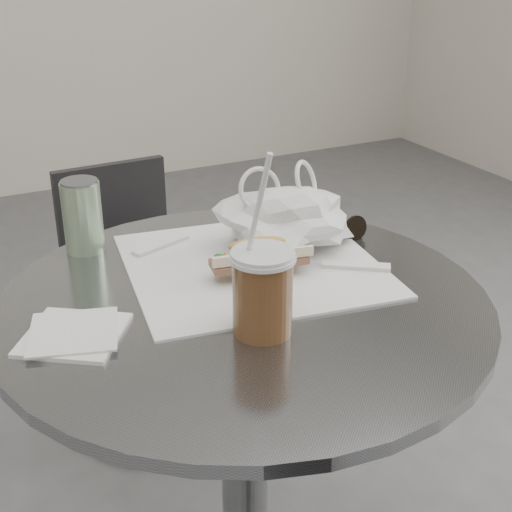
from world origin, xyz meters
name	(u,v)px	position (x,y,z in m)	size (l,w,h in m)	color
cafe_table	(244,440)	(0.00, 0.20, 0.47)	(0.76, 0.76, 0.74)	slate
chair_far	(138,320)	(0.04, 0.92, 0.32)	(0.37, 0.38, 0.71)	#2A292C
sandwich_paper	(252,265)	(0.06, 0.29, 0.74)	(0.41, 0.38, 0.00)	white
banh_mi	(258,258)	(0.05, 0.25, 0.77)	(0.20, 0.11, 0.07)	tan
iced_coffee	(262,291)	(-0.02, 0.10, 0.80)	(0.09, 0.09, 0.26)	brown
sunglasses	(342,232)	(0.25, 0.31, 0.76)	(0.10, 0.02, 0.05)	black
plastic_bag	(288,221)	(0.15, 0.32, 0.80)	(0.22, 0.17, 0.11)	white
napkin_stack	(74,334)	(-0.26, 0.20, 0.74)	(0.18, 0.18, 0.01)	white
drink_can	(83,216)	(-0.17, 0.48, 0.80)	(0.07, 0.07, 0.13)	#609557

